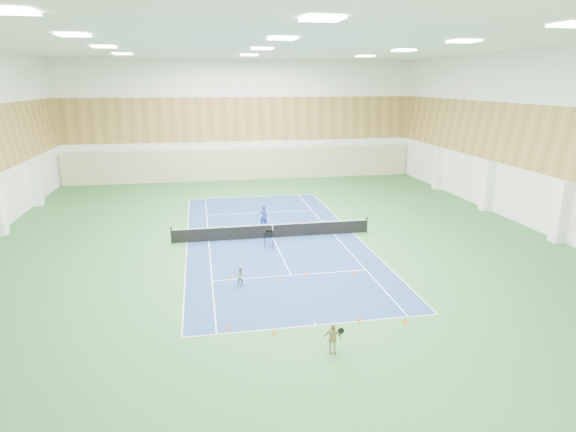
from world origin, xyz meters
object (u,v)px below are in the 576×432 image
(tennis_net, at_px, (273,230))
(coach, at_px, (263,216))
(child_court, at_px, (241,276))
(ball_cart, at_px, (269,239))
(child_apron, at_px, (332,338))

(tennis_net, bearing_deg, coach, 95.42)
(child_court, bearing_deg, ball_cart, 52.86)
(ball_cart, bearing_deg, coach, 103.20)
(tennis_net, height_order, ball_cart, tennis_net)
(coach, xyz_separation_m, ball_cart, (-0.23, -4.23, -0.29))
(child_apron, bearing_deg, coach, 102.99)
(coach, bearing_deg, child_court, 60.96)
(tennis_net, relative_size, child_apron, 10.88)
(tennis_net, xyz_separation_m, child_court, (-2.69, -7.30, -0.02))
(child_court, distance_m, child_apron, 7.26)
(coach, height_order, ball_cart, coach)
(child_court, height_order, child_apron, child_apron)
(ball_cart, bearing_deg, child_apron, -70.90)
(coach, distance_m, child_court, 10.18)
(tennis_net, relative_size, child_court, 11.99)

